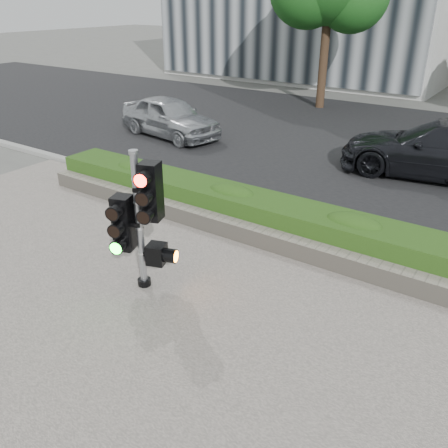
# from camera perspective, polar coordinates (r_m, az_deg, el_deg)

# --- Properties ---
(ground) EXTENTS (120.00, 120.00, 0.00)m
(ground) POSITION_cam_1_polar(r_m,az_deg,el_deg) (7.94, -2.17, -8.18)
(ground) COLOR #51514C
(ground) RESTS_ON ground
(sidewalk) EXTENTS (16.00, 11.00, 0.03)m
(sidewalk) POSITION_cam_1_polar(r_m,az_deg,el_deg) (6.55, -15.98, -17.87)
(sidewalk) COLOR #9E9389
(sidewalk) RESTS_ON ground
(road) EXTENTS (60.00, 13.00, 0.02)m
(road) POSITION_cam_1_polar(r_m,az_deg,el_deg) (16.37, 19.39, 8.60)
(road) COLOR black
(road) RESTS_ON ground
(curb) EXTENTS (60.00, 0.25, 0.12)m
(curb) POSITION_cam_1_polar(r_m,az_deg,el_deg) (10.27, 8.33, 0.27)
(curb) COLOR gray
(curb) RESTS_ON ground
(stone_wall) EXTENTS (12.00, 0.32, 0.34)m
(stone_wall) POSITION_cam_1_polar(r_m,az_deg,el_deg) (9.21, 4.86, -1.69)
(stone_wall) COLOR gray
(stone_wall) RESTS_ON sidewalk
(hedge) EXTENTS (12.00, 1.00, 0.68)m
(hedge) POSITION_cam_1_polar(r_m,az_deg,el_deg) (9.65, 6.83, 0.68)
(hedge) COLOR #427925
(hedge) RESTS_ON sidewalk
(traffic_signal) EXTENTS (0.86, 0.74, 2.35)m
(traffic_signal) POSITION_cam_1_polar(r_m,az_deg,el_deg) (7.58, -9.91, 1.17)
(traffic_signal) COLOR black
(traffic_signal) RESTS_ON sidewalk
(car_silver) EXTENTS (4.20, 2.28, 1.35)m
(car_silver) POSITION_cam_1_polar(r_m,az_deg,el_deg) (16.77, -6.53, 12.69)
(car_silver) COLOR #AFB2B6
(car_silver) RESTS_ON road
(car_dark) EXTENTS (5.50, 2.83, 1.53)m
(car_dark) POSITION_cam_1_polar(r_m,az_deg,el_deg) (13.93, 24.92, 8.15)
(car_dark) COLOR black
(car_dark) RESTS_ON road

